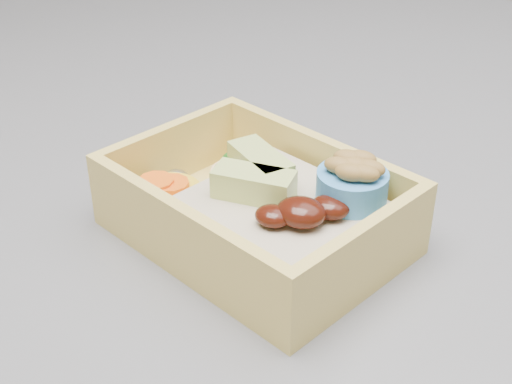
% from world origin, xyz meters
% --- Properties ---
extents(bento_box, '(0.20, 0.18, 0.06)m').
position_xyz_m(bento_box, '(0.03, -0.25, 0.94)').
color(bento_box, '#D6B958').
rests_on(bento_box, island).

